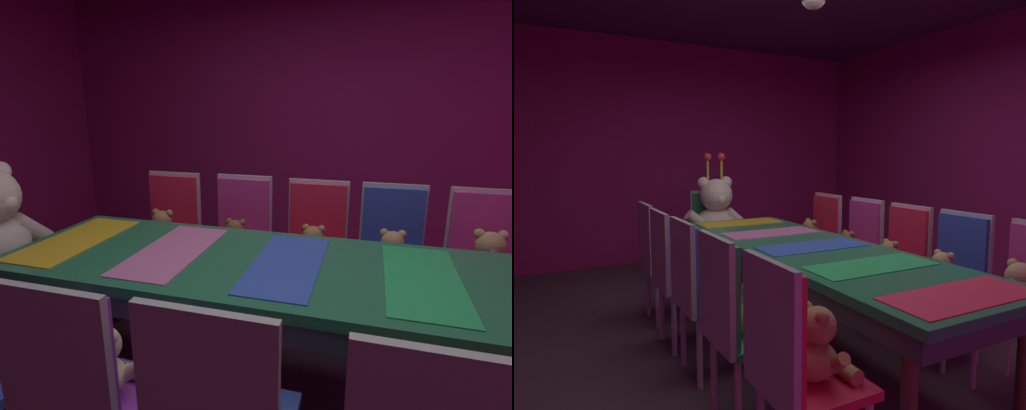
% 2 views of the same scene
% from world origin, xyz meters
% --- Properties ---
extents(ground_plane, '(7.90, 7.90, 0.00)m').
position_xyz_m(ground_plane, '(0.00, 0.00, 0.00)').
color(ground_plane, '#3F2D38').
extents(wall_back, '(5.20, 0.12, 2.80)m').
position_xyz_m(wall_back, '(0.00, 3.20, 1.40)').
color(wall_back, '#8C1959').
rests_on(wall_back, ground_plane).
extents(banquet_table, '(0.90, 2.85, 0.75)m').
position_xyz_m(banquet_table, '(0.00, -0.00, 0.66)').
color(banquet_table, '#26724C').
rests_on(banquet_table, ground_plane).
extents(chair_left_0, '(0.42, 0.41, 0.98)m').
position_xyz_m(chair_left_0, '(-0.84, -1.08, 0.60)').
color(chair_left_0, red).
rests_on(chair_left_0, ground_plane).
extents(teddy_left_0, '(0.26, 0.34, 0.32)m').
position_xyz_m(teddy_left_0, '(-0.69, -1.08, 0.59)').
color(teddy_left_0, '#9E7247').
rests_on(teddy_left_0, chair_left_0).
extents(chair_left_1, '(0.42, 0.41, 0.98)m').
position_xyz_m(chair_left_1, '(-0.84, -0.54, 0.60)').
color(chair_left_1, '#268C4C').
rests_on(chair_left_1, ground_plane).
extents(teddy_left_1, '(0.26, 0.33, 0.32)m').
position_xyz_m(teddy_left_1, '(-0.70, -0.54, 0.59)').
color(teddy_left_1, tan).
rests_on(teddy_left_1, chair_left_1).
extents(chair_left_2, '(0.42, 0.41, 0.98)m').
position_xyz_m(chair_left_2, '(-0.84, 0.03, 0.60)').
color(chair_left_2, '#2D47B2').
rests_on(chair_left_2, ground_plane).
extents(teddy_left_2, '(0.23, 0.30, 0.29)m').
position_xyz_m(teddy_left_2, '(-0.69, 0.03, 0.58)').
color(teddy_left_2, tan).
rests_on(teddy_left_2, chair_left_2).
extents(chair_left_3, '(0.42, 0.41, 0.98)m').
position_xyz_m(chair_left_3, '(-0.85, 0.52, 0.60)').
color(chair_left_3, purple).
rests_on(chair_left_3, ground_plane).
extents(teddy_left_3, '(0.22, 0.29, 0.27)m').
position_xyz_m(teddy_left_3, '(-0.71, 0.52, 0.57)').
color(teddy_left_3, beige).
rests_on(teddy_left_3, chair_left_3).
extents(chair_left_4, '(0.42, 0.41, 0.98)m').
position_xyz_m(chair_left_4, '(-0.83, 1.06, 0.60)').
color(chair_left_4, '#2D47B2').
rests_on(chair_left_4, ground_plane).
extents(teddy_left_4, '(0.23, 0.30, 0.28)m').
position_xyz_m(teddy_left_4, '(-0.68, 1.06, 0.58)').
color(teddy_left_4, tan).
rests_on(teddy_left_4, chair_left_4).
extents(teddy_right_0, '(0.27, 0.35, 0.33)m').
position_xyz_m(teddy_right_0, '(0.69, -1.05, 0.60)').
color(teddy_right_0, tan).
rests_on(teddy_right_0, chair_right_0).
extents(chair_right_1, '(0.42, 0.41, 0.98)m').
position_xyz_m(chair_right_1, '(0.83, -0.52, 0.60)').
color(chair_right_1, '#2D47B2').
rests_on(chair_right_1, ground_plane).
extents(teddy_right_1, '(0.23, 0.30, 0.28)m').
position_xyz_m(teddy_right_1, '(0.68, -0.52, 0.58)').
color(teddy_right_1, tan).
rests_on(teddy_right_1, chair_right_1).
extents(chair_right_2, '(0.42, 0.41, 0.98)m').
position_xyz_m(chair_right_2, '(0.82, -0.03, 0.60)').
color(chair_right_2, red).
rests_on(chair_right_2, ground_plane).
extents(teddy_right_2, '(0.22, 0.29, 0.27)m').
position_xyz_m(teddy_right_2, '(0.67, -0.03, 0.57)').
color(teddy_right_2, '#9E7247').
rests_on(teddy_right_2, chair_right_2).
extents(chair_right_3, '(0.42, 0.41, 0.98)m').
position_xyz_m(chair_right_3, '(0.84, 0.51, 0.60)').
color(chair_right_3, '#CC338C').
rests_on(chair_right_3, ground_plane).
extents(teddy_right_3, '(0.21, 0.27, 0.26)m').
position_xyz_m(teddy_right_3, '(0.70, 0.51, 0.57)').
color(teddy_right_3, brown).
rests_on(teddy_right_3, chair_right_3).
extents(chair_right_4, '(0.42, 0.41, 0.98)m').
position_xyz_m(chair_right_4, '(0.81, 1.06, 0.60)').
color(chair_right_4, red).
rests_on(chair_right_4, ground_plane).
extents(teddy_right_4, '(0.24, 0.31, 0.29)m').
position_xyz_m(teddy_right_4, '(0.67, 1.06, 0.58)').
color(teddy_right_4, '#9E7247').
rests_on(teddy_right_4, chair_right_4).
extents(throne_chair, '(0.41, 0.42, 0.98)m').
position_xyz_m(throne_chair, '(0.00, 1.97, 0.60)').
color(throne_chair, '#268C4C').
rests_on(throne_chair, ground_plane).
extents(king_teddy_bear, '(0.72, 0.56, 0.93)m').
position_xyz_m(king_teddy_bear, '(0.00, 1.80, 0.76)').
color(king_teddy_bear, silver).
rests_on(king_teddy_bear, throne_chair).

